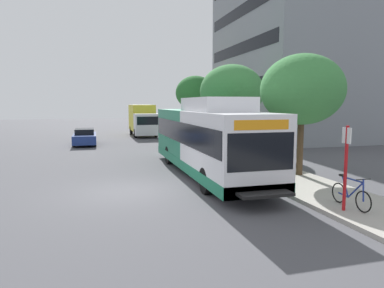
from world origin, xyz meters
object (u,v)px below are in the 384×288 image
(transit_bus, at_px, (206,139))
(box_truck_background, at_px, (143,119))
(street_tree_far_block, at_px, (195,93))
(bus_stop_sign_pole, at_px, (346,162))
(street_tree_near_stop, at_px, (302,90))
(street_tree_mid_block, at_px, (232,92))
(parked_car_far_lane, at_px, (85,137))
(bicycle_parked, at_px, (351,194))

(transit_bus, distance_m, box_truck_background, 21.15)
(street_tree_far_block, bearing_deg, bus_stop_sign_pole, -95.11)
(street_tree_near_stop, distance_m, street_tree_far_block, 18.52)
(bus_stop_sign_pole, distance_m, street_tree_mid_block, 14.46)
(bus_stop_sign_pole, relative_size, box_truck_background, 0.37)
(street_tree_far_block, xyz_separation_m, parked_car_far_lane, (-10.21, -2.46, -3.74))
(transit_bus, bearing_deg, bus_stop_sign_pole, -72.91)
(street_tree_near_stop, distance_m, parked_car_far_lane, 19.11)
(transit_bus, height_order, street_tree_mid_block, street_tree_mid_block)
(street_tree_near_stop, bearing_deg, bus_stop_sign_pole, -108.62)
(street_tree_far_block, relative_size, box_truck_background, 0.84)
(bicycle_parked, distance_m, street_tree_near_stop, 6.13)
(box_truck_background, bearing_deg, street_tree_mid_block, -72.78)
(transit_bus, distance_m, street_tree_near_stop, 4.90)
(street_tree_mid_block, xyz_separation_m, box_truck_background, (-4.36, 14.07, -2.45))
(transit_bus, bearing_deg, bicycle_parked, -69.34)
(street_tree_far_block, bearing_deg, street_tree_mid_block, -90.76)
(bus_stop_sign_pole, relative_size, bicycle_parked, 1.48)
(transit_bus, xyz_separation_m, street_tree_near_stop, (3.87, -1.92, 2.30))
(parked_car_far_lane, distance_m, box_truck_background, 9.12)
(bicycle_parked, height_order, street_tree_mid_block, street_tree_mid_block)
(bus_stop_sign_pole, height_order, parked_car_far_lane, bus_stop_sign_pole)
(street_tree_mid_block, relative_size, street_tree_far_block, 1.01)
(street_tree_far_block, bearing_deg, parked_car_far_lane, -166.45)
(bicycle_parked, relative_size, box_truck_background, 0.25)
(street_tree_mid_block, xyz_separation_m, parked_car_far_lane, (-10.08, 7.06, -3.53))
(transit_bus, distance_m, parked_car_far_lane, 15.37)
(street_tree_near_stop, height_order, box_truck_background, street_tree_near_stop)
(transit_bus, xyz_separation_m, bicycle_parked, (2.57, -6.81, -1.14))
(street_tree_mid_block, relative_size, parked_car_far_lane, 1.32)
(street_tree_near_stop, bearing_deg, street_tree_mid_block, 88.30)
(bicycle_parked, xyz_separation_m, parked_car_far_lane, (-8.51, 20.95, 0.10))
(street_tree_mid_block, xyz_separation_m, street_tree_far_block, (0.13, 9.52, 0.20))
(transit_bus, xyz_separation_m, box_truck_background, (-0.22, 21.15, 0.04))
(bus_stop_sign_pole, height_order, box_truck_background, box_truck_background)
(bus_stop_sign_pole, xyz_separation_m, bicycle_parked, (0.41, 0.20, -1.09))
(bicycle_parked, relative_size, parked_car_far_lane, 0.39)
(transit_bus, xyz_separation_m, parked_car_far_lane, (-5.94, 14.14, -1.04))
(street_tree_mid_block, bearing_deg, parked_car_far_lane, 145.01)
(bus_stop_sign_pole, bearing_deg, transit_bus, 107.09)
(transit_bus, bearing_deg, street_tree_mid_block, 59.68)
(transit_bus, bearing_deg, street_tree_near_stop, -26.34)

